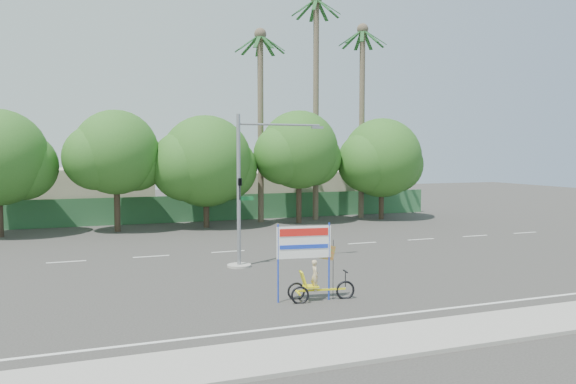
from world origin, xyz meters
name	(u,v)px	position (x,y,z in m)	size (l,w,h in m)	color
ground	(324,281)	(0.00, 0.00, 0.00)	(120.00, 120.00, 0.00)	#33302D
sidewalk_near	(432,335)	(0.00, -7.50, 0.06)	(50.00, 2.40, 0.12)	gray
fence	(209,208)	(0.00, 21.50, 1.00)	(38.00, 0.08, 2.00)	#336B3D
building_left	(70,194)	(-10.00, 26.00, 2.00)	(12.00, 8.00, 4.00)	beige
building_right	(287,191)	(8.00, 26.00, 1.80)	(14.00, 8.00, 3.60)	beige
tree_left	(115,155)	(-7.05, 18.00, 5.06)	(6.66, 5.60, 8.07)	#473828
tree_center	(205,164)	(-1.05, 18.00, 4.47)	(7.62, 6.40, 7.85)	#473828
tree_right	(298,153)	(5.95, 18.00, 5.24)	(6.90, 5.80, 8.36)	#473828
tree_far_right	(381,160)	(12.95, 18.00, 4.64)	(7.38, 6.20, 7.94)	#473828
palm_tall	(316,85)	(8.00, 19.50, 10.46)	(3.73, 3.79, 17.45)	#70604C
palm_mid	(362,100)	(12.00, 19.50, 9.40)	(3.73, 3.79, 15.45)	#70604C
palm_short	(261,104)	(3.50, 19.50, 8.86)	(3.73, 3.79, 14.45)	#70604C
traffic_signal	(245,203)	(-2.20, 3.98, 2.92)	(4.72, 1.10, 7.00)	gray
trike_billboard	(311,269)	(-1.69, -2.65, 1.13)	(2.85, 0.85, 2.81)	black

